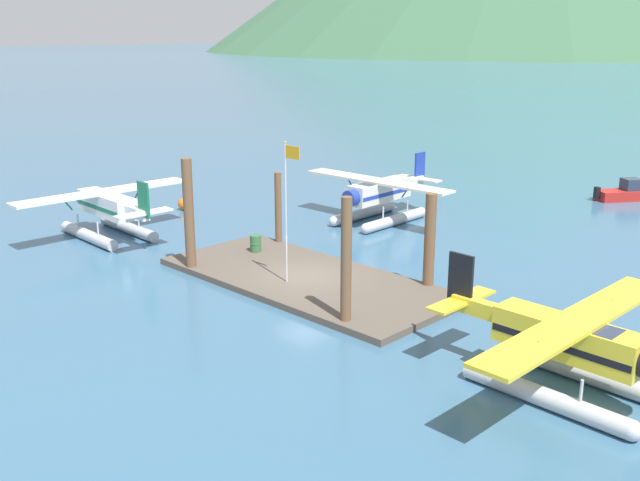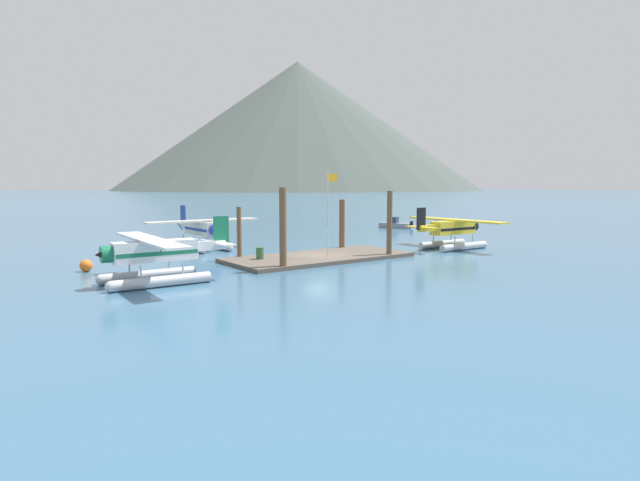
{
  "view_description": "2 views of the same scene",
  "coord_description": "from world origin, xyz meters",
  "px_view_note": "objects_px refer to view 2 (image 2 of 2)",
  "views": [
    {
      "loc": [
        23.15,
        -22.65,
        11.35
      ],
      "look_at": [
        -1.51,
        2.48,
        1.23
      ],
      "focal_mm": 40.85,
      "sensor_mm": 36.0,
      "label": 1
    },
    {
      "loc": [
        -23.51,
        -32.31,
        5.79
      ],
      "look_at": [
        0.64,
        0.75,
        1.36
      ],
      "focal_mm": 28.96,
      "sensor_mm": 36.0,
      "label": 2
    }
  ],
  "objects_px": {
    "seaplane_cream_bow_left": "(202,232)",
    "mooring_buoy": "(86,266)",
    "boat_grey_open_east": "(394,224)",
    "flagpole": "(329,205)",
    "boat_red_open_north": "(211,227)",
    "seaplane_yellow_stbd_aft": "(453,231)",
    "seaplane_white_port_aft": "(155,257)",
    "fuel_drum": "(260,253)"
  },
  "relations": [
    {
      "from": "seaplane_white_port_aft",
      "to": "boat_grey_open_east",
      "type": "xyz_separation_m",
      "value": [
        39.09,
        20.1,
        -1.09
      ]
    },
    {
      "from": "fuel_drum",
      "to": "seaplane_white_port_aft",
      "type": "height_order",
      "value": "seaplane_white_port_aft"
    },
    {
      "from": "flagpole",
      "to": "mooring_buoy",
      "type": "height_order",
      "value": "flagpole"
    },
    {
      "from": "boat_grey_open_east",
      "to": "flagpole",
      "type": "bearing_deg",
      "value": -143.38
    },
    {
      "from": "seaplane_cream_bow_left",
      "to": "seaplane_yellow_stbd_aft",
      "type": "bearing_deg",
      "value": -34.67
    },
    {
      "from": "flagpole",
      "to": "seaplane_white_port_aft",
      "type": "height_order",
      "value": "flagpole"
    },
    {
      "from": "seaplane_white_port_aft",
      "to": "seaplane_yellow_stbd_aft",
      "type": "relative_size",
      "value": 1.0
    },
    {
      "from": "boat_red_open_north",
      "to": "boat_grey_open_east",
      "type": "bearing_deg",
      "value": -25.7
    },
    {
      "from": "seaplane_cream_bow_left",
      "to": "flagpole",
      "type": "bearing_deg",
      "value": -68.08
    },
    {
      "from": "flagpole",
      "to": "boat_red_open_north",
      "type": "relative_size",
      "value": 1.51
    },
    {
      "from": "fuel_drum",
      "to": "seaplane_yellow_stbd_aft",
      "type": "bearing_deg",
      "value": -8.48
    },
    {
      "from": "seaplane_yellow_stbd_aft",
      "to": "boat_red_open_north",
      "type": "relative_size",
      "value": 2.42
    },
    {
      "from": "mooring_buoy",
      "to": "seaplane_white_port_aft",
      "type": "xyz_separation_m",
      "value": [
        2.36,
        -6.91,
        1.16
      ]
    },
    {
      "from": "seaplane_white_port_aft",
      "to": "boat_red_open_north",
      "type": "relative_size",
      "value": 2.43
    },
    {
      "from": "seaplane_yellow_stbd_aft",
      "to": "boat_red_open_north",
      "type": "xyz_separation_m",
      "value": [
        -10.17,
        29.94,
        -1.09
      ]
    },
    {
      "from": "seaplane_white_port_aft",
      "to": "seaplane_cream_bow_left",
      "type": "bearing_deg",
      "value": 57.04
    },
    {
      "from": "boat_red_open_north",
      "to": "boat_grey_open_east",
      "type": "relative_size",
      "value": 0.94
    },
    {
      "from": "flagpole",
      "to": "fuel_drum",
      "type": "relative_size",
      "value": 7.36
    },
    {
      "from": "mooring_buoy",
      "to": "seaplane_cream_bow_left",
      "type": "distance_m",
      "value": 13.04
    },
    {
      "from": "seaplane_white_port_aft",
      "to": "seaplane_yellow_stbd_aft",
      "type": "height_order",
      "value": "same"
    },
    {
      "from": "mooring_buoy",
      "to": "fuel_drum",
      "type": "bearing_deg",
      "value": -17.25
    },
    {
      "from": "seaplane_white_port_aft",
      "to": "boat_grey_open_east",
      "type": "height_order",
      "value": "seaplane_white_port_aft"
    },
    {
      "from": "seaplane_white_port_aft",
      "to": "boat_grey_open_east",
      "type": "bearing_deg",
      "value": 27.21
    },
    {
      "from": "mooring_buoy",
      "to": "boat_grey_open_east",
      "type": "height_order",
      "value": "boat_grey_open_east"
    },
    {
      "from": "seaplane_white_port_aft",
      "to": "seaplane_yellow_stbd_aft",
      "type": "bearing_deg",
      "value": 1.33
    },
    {
      "from": "fuel_drum",
      "to": "seaplane_yellow_stbd_aft",
      "type": "distance_m",
      "value": 18.75
    },
    {
      "from": "mooring_buoy",
      "to": "boat_red_open_north",
      "type": "height_order",
      "value": "boat_red_open_north"
    },
    {
      "from": "fuel_drum",
      "to": "seaplane_cream_bow_left",
      "type": "height_order",
      "value": "seaplane_cream_bow_left"
    },
    {
      "from": "seaplane_yellow_stbd_aft",
      "to": "boat_grey_open_east",
      "type": "height_order",
      "value": "seaplane_yellow_stbd_aft"
    },
    {
      "from": "mooring_buoy",
      "to": "seaplane_yellow_stbd_aft",
      "type": "distance_m",
      "value": 30.52
    },
    {
      "from": "mooring_buoy",
      "to": "seaplane_cream_bow_left",
      "type": "height_order",
      "value": "seaplane_cream_bow_left"
    },
    {
      "from": "fuel_drum",
      "to": "seaplane_yellow_stbd_aft",
      "type": "xyz_separation_m",
      "value": [
        18.53,
        -2.76,
        0.84
      ]
    },
    {
      "from": "flagpole",
      "to": "seaplane_yellow_stbd_aft",
      "type": "distance_m",
      "value": 14.02
    },
    {
      "from": "seaplane_white_port_aft",
      "to": "seaplane_cream_bow_left",
      "type": "relative_size",
      "value": 1.0
    },
    {
      "from": "flagpole",
      "to": "seaplane_white_port_aft",
      "type": "bearing_deg",
      "value": -174.76
    },
    {
      "from": "fuel_drum",
      "to": "mooring_buoy",
      "type": "bearing_deg",
      "value": 162.75
    },
    {
      "from": "fuel_drum",
      "to": "boat_red_open_north",
      "type": "xyz_separation_m",
      "value": [
        8.36,
        27.18,
        -0.25
      ]
    },
    {
      "from": "boat_grey_open_east",
      "to": "seaplane_yellow_stbd_aft",
      "type": "bearing_deg",
      "value": -120.81
    },
    {
      "from": "seaplane_cream_bow_left",
      "to": "mooring_buoy",
      "type": "bearing_deg",
      "value": -149.19
    },
    {
      "from": "fuel_drum",
      "to": "seaplane_white_port_aft",
      "type": "bearing_deg",
      "value": -159.22
    },
    {
      "from": "boat_red_open_north",
      "to": "boat_grey_open_east",
      "type": "distance_m",
      "value": 24.17
    },
    {
      "from": "boat_red_open_north",
      "to": "boat_grey_open_east",
      "type": "height_order",
      "value": "same"
    }
  ]
}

